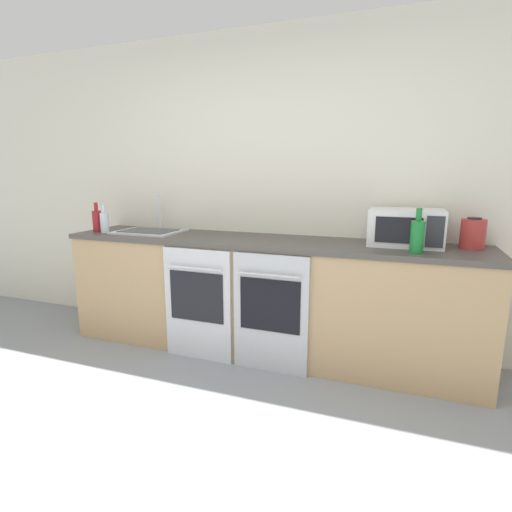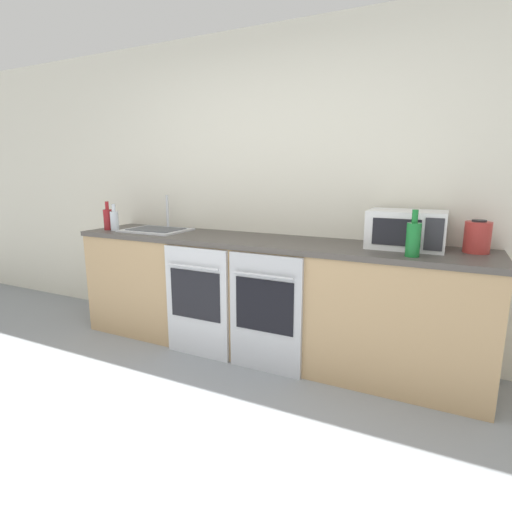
{
  "view_description": "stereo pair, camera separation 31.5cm",
  "coord_description": "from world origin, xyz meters",
  "px_view_note": "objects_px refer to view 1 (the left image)",
  "views": [
    {
      "loc": [
        1.02,
        -1.11,
        1.44
      ],
      "look_at": [
        -0.06,
        1.83,
        0.79
      ],
      "focal_mm": 28.0,
      "sensor_mm": 36.0,
      "label": 1
    },
    {
      "loc": [
        1.31,
        -0.99,
        1.44
      ],
      "look_at": [
        -0.06,
        1.83,
        0.79
      ],
      "focal_mm": 28.0,
      "sensor_mm": 36.0,
      "label": 2
    }
  ],
  "objects_px": {
    "bottle_clear": "(105,222)",
    "sink": "(149,231)",
    "oven_left": "(198,304)",
    "bottle_green": "(417,236)",
    "bottle_red": "(97,220)",
    "microwave": "(406,227)",
    "oven_right": "(270,313)",
    "kettle": "(473,234)"
  },
  "relations": [
    {
      "from": "bottle_clear",
      "to": "bottle_red",
      "type": "distance_m",
      "value": 0.09
    },
    {
      "from": "bottle_green",
      "to": "bottle_red",
      "type": "bearing_deg",
      "value": 178.63
    },
    {
      "from": "microwave",
      "to": "kettle",
      "type": "relative_size",
      "value": 2.35
    },
    {
      "from": "microwave",
      "to": "bottle_red",
      "type": "distance_m",
      "value": 2.57
    },
    {
      "from": "oven_left",
      "to": "sink",
      "type": "xyz_separation_m",
      "value": [
        -0.64,
        0.33,
        0.5
      ]
    },
    {
      "from": "bottle_green",
      "to": "sink",
      "type": "bearing_deg",
      "value": 174.98
    },
    {
      "from": "oven_left",
      "to": "bottle_red",
      "type": "relative_size",
      "value": 3.42
    },
    {
      "from": "oven_left",
      "to": "kettle",
      "type": "height_order",
      "value": "kettle"
    },
    {
      "from": "bottle_clear",
      "to": "kettle",
      "type": "distance_m",
      "value": 2.92
    },
    {
      "from": "oven_left",
      "to": "microwave",
      "type": "height_order",
      "value": "microwave"
    },
    {
      "from": "oven_left",
      "to": "microwave",
      "type": "distance_m",
      "value": 1.65
    },
    {
      "from": "oven_left",
      "to": "bottle_green",
      "type": "relative_size",
      "value": 3.02
    },
    {
      "from": "bottle_green",
      "to": "bottle_clear",
      "type": "bearing_deg",
      "value": 178.84
    },
    {
      "from": "bottle_clear",
      "to": "sink",
      "type": "bearing_deg",
      "value": 21.21
    },
    {
      "from": "bottle_clear",
      "to": "bottle_green",
      "type": "distance_m",
      "value": 2.54
    },
    {
      "from": "microwave",
      "to": "bottle_clear",
      "type": "relative_size",
      "value": 2.12
    },
    {
      "from": "oven_right",
      "to": "sink",
      "type": "bearing_deg",
      "value": 165.12
    },
    {
      "from": "microwave",
      "to": "bottle_red",
      "type": "height_order",
      "value": "microwave"
    },
    {
      "from": "sink",
      "to": "bottle_red",
      "type": "bearing_deg",
      "value": -164.15
    },
    {
      "from": "microwave",
      "to": "sink",
      "type": "xyz_separation_m",
      "value": [
        -2.11,
        -0.09,
        -0.12
      ]
    },
    {
      "from": "microwave",
      "to": "bottle_clear",
      "type": "bearing_deg",
      "value": -174.57
    },
    {
      "from": "bottle_green",
      "to": "bottle_red",
      "type": "distance_m",
      "value": 2.64
    },
    {
      "from": "bottle_clear",
      "to": "sink",
      "type": "distance_m",
      "value": 0.4
    },
    {
      "from": "bottle_clear",
      "to": "bottle_green",
      "type": "relative_size",
      "value": 0.81
    },
    {
      "from": "oven_left",
      "to": "oven_right",
      "type": "bearing_deg",
      "value": 0.0
    },
    {
      "from": "microwave",
      "to": "bottle_clear",
      "type": "height_order",
      "value": "microwave"
    },
    {
      "from": "oven_left",
      "to": "bottle_green",
      "type": "xyz_separation_m",
      "value": [
        1.54,
        0.14,
        0.6
      ]
    },
    {
      "from": "bottle_red",
      "to": "kettle",
      "type": "bearing_deg",
      "value": 4.88
    },
    {
      "from": "bottle_green",
      "to": "bottle_red",
      "type": "xyz_separation_m",
      "value": [
        -2.64,
        0.06,
        -0.01
      ]
    },
    {
      "from": "bottle_red",
      "to": "oven_right",
      "type": "bearing_deg",
      "value": -6.73
    },
    {
      "from": "oven_right",
      "to": "oven_left",
      "type": "bearing_deg",
      "value": 180.0
    },
    {
      "from": "bottle_green",
      "to": "kettle",
      "type": "distance_m",
      "value": 0.48
    },
    {
      "from": "bottle_green",
      "to": "bottle_red",
      "type": "relative_size",
      "value": 1.13
    },
    {
      "from": "bottle_clear",
      "to": "oven_left",
      "type": "bearing_deg",
      "value": -10.62
    },
    {
      "from": "microwave",
      "to": "sink",
      "type": "height_order",
      "value": "sink"
    },
    {
      "from": "oven_right",
      "to": "kettle",
      "type": "height_order",
      "value": "kettle"
    },
    {
      "from": "bottle_red",
      "to": "sink",
      "type": "bearing_deg",
      "value": 15.85
    },
    {
      "from": "microwave",
      "to": "sink",
      "type": "bearing_deg",
      "value": -177.43
    },
    {
      "from": "oven_right",
      "to": "bottle_red",
      "type": "bearing_deg",
      "value": 173.27
    },
    {
      "from": "sink",
      "to": "kettle",
      "type": "bearing_deg",
      "value": 2.87
    },
    {
      "from": "microwave",
      "to": "bottle_green",
      "type": "bearing_deg",
      "value": -75.97
    },
    {
      "from": "bottle_clear",
      "to": "kettle",
      "type": "height_order",
      "value": "bottle_clear"
    }
  ]
}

